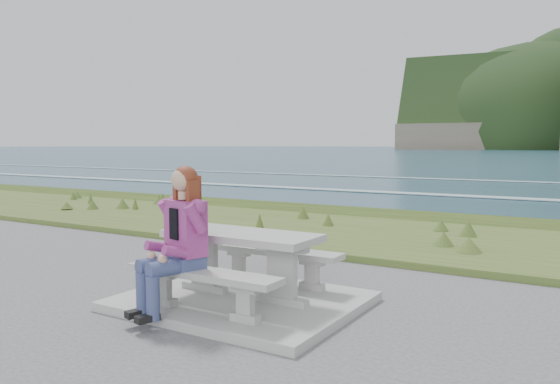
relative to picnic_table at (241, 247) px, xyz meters
The scene contains 8 objects.
concrete_slab 0.63m from the picnic_table, behind, with size 2.60×2.10×0.10m, color #9A9995.
picnic_table is the anchor object (origin of this frame).
bench_landward 0.74m from the picnic_table, 90.00° to the right, with size 1.80×0.35×0.45m.
bench_seaward 0.74m from the picnic_table, 90.00° to the left, with size 1.80×0.35×0.45m.
grass_verge 5.05m from the picnic_table, 90.00° to the left, with size 160.00×4.50×0.22m, color #31481B.
shore_drop 7.93m from the picnic_table, 90.00° to the left, with size 160.00×0.80×2.20m, color brown.
ocean 25.21m from the picnic_table, 90.00° to the left, with size 1600.00×1600.00×0.09m.
seated_woman 0.88m from the picnic_table, 108.59° to the right, with size 0.64×0.87×1.52m.
Camera 1 is at (3.56, -5.00, 1.84)m, focal length 35.00 mm.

